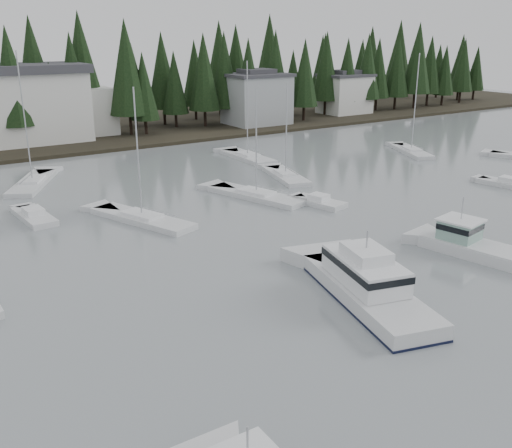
{
  "coord_description": "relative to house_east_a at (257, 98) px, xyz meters",
  "views": [
    {
      "loc": [
        -19.15,
        -5.22,
        15.61
      ],
      "look_at": [
        2.31,
        27.25,
        2.5
      ],
      "focal_mm": 40.0,
      "sensor_mm": 36.0,
      "label": 1
    }
  ],
  "objects": [
    {
      "name": "sailboat_2",
      "position": [
        -17.82,
        -32.8,
        -4.85
      ],
      "size": [
        4.89,
        9.33,
        11.14
      ],
      "rotation": [
        0.0,
        0.0,
        1.31
      ],
      "color": "silver",
      "rests_on": "ground"
    },
    {
      "name": "sailboat_9",
      "position": [
        -15.8,
        -21.68,
        -4.84
      ],
      "size": [
        3.17,
        9.78,
        12.85
      ],
      "rotation": [
        0.0,
        0.0,
        1.55
      ],
      "color": "silver",
      "rests_on": "ground"
    },
    {
      "name": "house_east_b",
      "position": [
        22.0,
        2.0,
        -0.5
      ],
      "size": [
        9.54,
        7.42,
        8.25
      ],
      "color": "silver",
      "rests_on": "ground"
    },
    {
      "name": "harbor_inn",
      "position": [
        -38.96,
        4.34,
        0.87
      ],
      "size": [
        29.5,
        11.5,
        10.9
      ],
      "color": "silver",
      "rests_on": "ground"
    },
    {
      "name": "sailboat_10",
      "position": [
        -25.03,
        -37.69,
        -4.86
      ],
      "size": [
        5.83,
        11.18,
        11.26
      ],
      "rotation": [
        0.0,
        0.0,
        1.87
      ],
      "color": "silver",
      "rests_on": "ground"
    },
    {
      "name": "lobster_boat_teal",
      "position": [
        -20.03,
        -59.34,
        -4.34
      ],
      "size": [
        4.51,
        8.93,
        4.74
      ],
      "rotation": [
        0.0,
        0.0,
        1.76
      ],
      "color": "silver",
      "rests_on": "ground"
    },
    {
      "name": "sailboat_1",
      "position": [
        -37.45,
        -38.42,
        -4.85
      ],
      "size": [
        6.2,
        11.04,
        11.99
      ],
      "rotation": [
        0.0,
        0.0,
        1.92
      ],
      "color": "silver",
      "rests_on": "ground"
    },
    {
      "name": "cabin_cruiser_center",
      "position": [
        -31.95,
        -60.46,
        -4.15
      ],
      "size": [
        6.56,
        12.3,
        5.05
      ],
      "rotation": [
        0.0,
        0.0,
        1.31
      ],
      "color": "silver",
      "rests_on": "ground"
    },
    {
      "name": "runabout_1",
      "position": [
        -21.41,
        -43.02,
        -4.77
      ],
      "size": [
        3.45,
        5.66,
        1.42
      ],
      "rotation": [
        0.0,
        0.0,
        1.82
      ],
      "color": "silver",
      "rests_on": "ground"
    },
    {
      "name": "sailboat_3",
      "position": [
        -42.39,
        -20.28,
        -4.83
      ],
      "size": [
        7.56,
        10.85,
        14.46
      ],
      "rotation": [
        0.0,
        0.0,
        1.08
      ],
      "color": "silver",
      "rests_on": "ground"
    },
    {
      "name": "far_shore_land",
      "position": [
        -36.0,
        19.0,
        -4.9
      ],
      "size": [
        240.0,
        54.0,
        1.0
      ],
      "primitive_type": "cube",
      "color": "black",
      "rests_on": "ground"
    },
    {
      "name": "runabout_4",
      "position": [
        -45.17,
        -32.67,
        -4.77
      ],
      "size": [
        2.71,
        6.71,
        1.42
      ],
      "rotation": [
        0.0,
        0.0,
        1.65
      ],
      "color": "silver",
      "rests_on": "ground"
    },
    {
      "name": "conifer_treeline",
      "position": [
        -36.0,
        8.0,
        -4.9
      ],
      "size": [
        200.0,
        22.0,
        20.0
      ],
      "primitive_type": null,
      "color": "black",
      "rests_on": "ground"
    },
    {
      "name": "sailboat_5",
      "position": [
        4.77,
        -30.9,
        -4.83
      ],
      "size": [
        6.27,
        9.85,
        13.63
      ],
      "rotation": [
        0.0,
        0.0,
        1.15
      ],
      "color": "silver",
      "rests_on": "ground"
    },
    {
      "name": "house_east_a",
      "position": [
        0.0,
        0.0,
        0.0
      ],
      "size": [
        10.6,
        8.48,
        9.25
      ],
      "color": "#999EA0",
      "rests_on": "ground"
    },
    {
      "name": "runabout_2",
      "position": [
        -0.12,
        -49.09,
        -4.77
      ],
      "size": [
        3.29,
        6.98,
        1.42
      ],
      "rotation": [
        0.0,
        0.0,
        1.74
      ],
      "color": "silver",
      "rests_on": "ground"
    }
  ]
}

